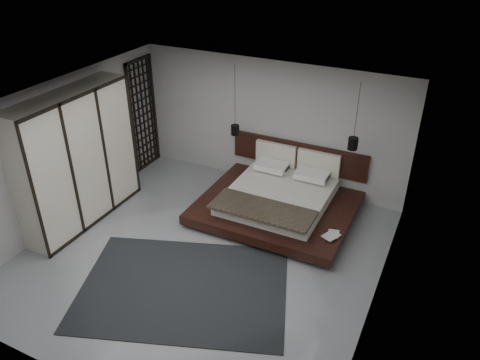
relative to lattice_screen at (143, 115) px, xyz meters
The scene contains 14 objects.
floor 4.05m from the lattice_screen, 39.71° to the right, with size 6.00×6.00×0.00m, color gray.
ceiling 4.12m from the lattice_screen, 39.71° to the right, with size 6.00×6.00×0.00m, color white.
wall_back 3.00m from the lattice_screen, 10.56° to the left, with size 6.00×6.00×0.00m, color #AFAFAD.
wall_front 6.20m from the lattice_screen, 61.57° to the right, with size 6.00×6.00×0.00m, color #AFAFAD.
wall_left 2.45m from the lattice_screen, 91.17° to the right, with size 6.00×6.00×0.00m, color #AFAFAD.
wall_right 6.44m from the lattice_screen, 22.38° to the right, with size 6.00×6.00×0.00m, color #AFAFAD.
lattice_screen is the anchor object (origin of this frame).
bed 3.82m from the lattice_screen, ahead, with size 3.02×2.49×1.12m.
book_lower 5.14m from the lattice_screen, 14.23° to the right, with size 0.20×0.27×0.03m, color #99724C.
book_upper 5.12m from the lattice_screen, 14.64° to the right, with size 0.23×0.31×0.02m, color #99724C.
pendant_left 2.41m from the lattice_screen, ahead, with size 0.17×0.17×1.51m.
pendant_right 4.90m from the lattice_screen, ahead, with size 0.19×0.19×1.32m.
wardrobe 2.45m from the lattice_screen, 84.10° to the right, with size 0.63×2.67×2.62m.
rug 4.74m from the lattice_screen, 47.07° to the right, with size 3.35×2.39×0.01m, color black.
Camera 1 is at (3.54, -5.69, 5.33)m, focal length 35.00 mm.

